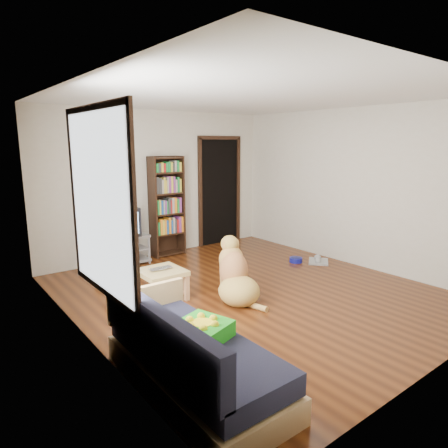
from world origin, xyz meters
TOP-DOWN VIEW (x-y plane):
  - ground at (0.00, 0.00)m, footprint 5.00×5.00m
  - ceiling at (0.00, 0.00)m, footprint 5.00×5.00m
  - wall_back at (0.00, 2.50)m, footprint 4.50×0.00m
  - wall_front at (0.00, -2.50)m, footprint 4.50×0.00m
  - wall_left at (-2.25, 0.00)m, footprint 0.00×5.00m
  - wall_right at (2.25, 0.00)m, footprint 0.00×5.00m
  - green_cushion at (-1.75, -1.38)m, footprint 0.51×0.51m
  - laptop at (-1.10, 0.47)m, footprint 0.31×0.21m
  - dog_bowl at (1.56, 0.56)m, footprint 0.22×0.22m
  - grey_rag at (1.86, 0.31)m, footprint 0.51×0.50m
  - window at (-2.23, -0.50)m, footprint 0.03×1.46m
  - doorway at (1.35, 2.48)m, footprint 1.03×0.05m
  - tv_stand at (-0.90, 2.25)m, footprint 0.90×0.45m
  - crt_tv at (-0.90, 2.27)m, footprint 0.55×0.52m
  - bookshelf at (0.05, 2.34)m, footprint 0.60×0.30m
  - sofa at (-1.87, -1.38)m, footprint 0.80×1.80m
  - coffee_table at (-1.10, 0.50)m, footprint 0.55×0.55m
  - dog at (-0.33, -0.09)m, footprint 0.69×1.03m

SIDE VIEW (x-z plane):
  - ground at x=0.00m, z-range 0.00..0.00m
  - grey_rag at x=1.86m, z-range 0.00..0.03m
  - dog_bowl at x=1.56m, z-range 0.00..0.08m
  - sofa at x=-1.87m, z-range -0.14..0.66m
  - tv_stand at x=-0.90m, z-range 0.02..0.52m
  - coffee_table at x=-1.10m, z-range 0.08..0.48m
  - dog at x=-0.33m, z-range -0.11..0.73m
  - laptop at x=-1.10m, z-range 0.40..0.42m
  - green_cushion at x=-1.75m, z-range 0.42..0.56m
  - crt_tv at x=-0.90m, z-range 0.45..1.03m
  - bookshelf at x=0.05m, z-range 0.10..1.90m
  - doorway at x=1.35m, z-range 0.03..2.21m
  - wall_back at x=0.00m, z-range -0.95..3.55m
  - wall_front at x=0.00m, z-range -0.95..3.55m
  - wall_left at x=-2.25m, z-range -1.20..3.80m
  - wall_right at x=2.25m, z-range -1.20..3.80m
  - window at x=-2.23m, z-range 0.65..2.35m
  - ceiling at x=0.00m, z-range 2.60..2.60m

